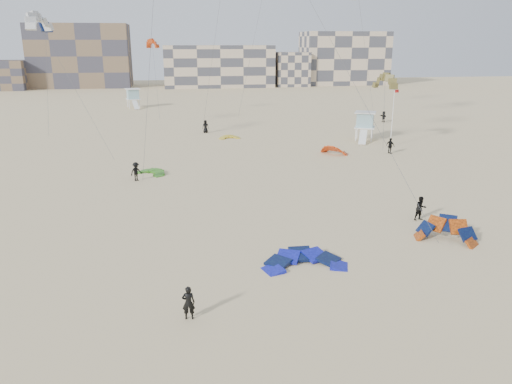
{
  "coord_description": "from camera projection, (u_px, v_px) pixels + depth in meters",
  "views": [
    {
      "loc": [
        -3.49,
        -24.3,
        12.6
      ],
      "look_at": [
        1.43,
        6.0,
        3.42
      ],
      "focal_mm": 35.0,
      "sensor_mm": 36.0,
      "label": 1
    }
  ],
  "objects": [
    {
      "name": "condo_east",
      "position": [
        344.0,
        58.0,
        157.34
      ],
      "size": [
        26.0,
        14.0,
        16.0
      ],
      "primitive_type": "cube",
      "color": "#CCB495",
      "rests_on": "ground"
    },
    {
      "name": "condo_west_b",
      "position": [
        81.0,
        56.0,
        146.66
      ],
      "size": [
        28.0,
        14.0,
        18.0
      ],
      "primitive_type": "cube",
      "color": "brown",
      "rests_on": "ground"
    },
    {
      "name": "kite_fly_red",
      "position": [
        152.0,
        44.0,
        84.24
      ],
      "size": [
        3.98,
        10.79,
        12.48
      ],
      "rotation": [
        0.0,
        0.0,
        2.19
      ],
      "color": "#E8491B",
      "rests_on": "ground"
    },
    {
      "name": "kite_fly_navy",
      "position": [
        45.0,
        26.0,
        64.54
      ],
      "size": [
        3.81,
        6.16,
        15.11
      ],
      "rotation": [
        0.0,
        0.0,
        1.65
      ],
      "color": "#0A1F40",
      "rests_on": "ground"
    },
    {
      "name": "kite_ground_green",
      "position": [
        151.0,
        174.0,
        50.12
      ],
      "size": [
        4.41,
        4.43,
        1.09
      ],
      "primitive_type": null,
      "rotation": [
        0.15,
        0.0,
        -0.72
      ],
      "color": "#3E8825",
      "rests_on": "ground"
    },
    {
      "name": "lifeguard_tower_far",
      "position": [
        133.0,
        98.0,
        100.88
      ],
      "size": [
        3.28,
        5.56,
        3.83
      ],
      "rotation": [
        0.0,
        0.0,
        0.24
      ],
      "color": "white",
      "rests_on": "ground"
    },
    {
      "name": "lifeguard_tower_near",
      "position": [
        365.0,
        126.0,
        67.05
      ],
      "size": [
        3.58,
        5.69,
        3.81
      ],
      "rotation": [
        0.0,
        0.0,
        -0.43
      ],
      "color": "white",
      "rests_on": "ground"
    },
    {
      "name": "flagpole",
      "position": [
        393.0,
        116.0,
        62.26
      ],
      "size": [
        0.6,
        0.09,
        7.39
      ],
      "color": "white",
      "rests_on": "ground"
    },
    {
      "name": "kite_ground_blue",
      "position": [
        304.0,
        265.0,
        29.51
      ],
      "size": [
        4.61,
        4.86,
        1.97
      ],
      "primitive_type": null,
      "rotation": [
        0.21,
        0.0,
        -0.02
      ],
      "color": "#161FC9",
      "rests_on": "ground"
    },
    {
      "name": "kite_fly_grey",
      "position": [
        38.0,
        23.0,
        54.1
      ],
      "size": [
        10.22,
        10.31,
        15.19
      ],
      "rotation": [
        0.0,
        0.0,
        1.23
      ],
      "color": "white",
      "rests_on": "ground"
    },
    {
      "name": "condo_fill_right",
      "position": [
        291.0,
        69.0,
        151.66
      ],
      "size": [
        10.0,
        10.0,
        10.0
      ],
      "primitive_type": "cube",
      "color": "#CCB495",
      "rests_on": "ground"
    },
    {
      "name": "kite_fly_olive",
      "position": [
        385.0,
        82.0,
        60.78
      ],
      "size": [
        4.62,
        8.5,
        8.2
      ],
      "rotation": [
        0.0,
        0.0,
        -1.17
      ],
      "color": "brown",
      "rests_on": "ground"
    },
    {
      "name": "kitesurfer_e",
      "position": [
        205.0,
        126.0,
        72.76
      ],
      "size": [
        0.95,
        0.66,
        1.86
      ],
      "primitive_type": "imported",
      "rotation": [
        0.0,
        0.0,
        0.08
      ],
      "color": "black",
      "rests_on": "ground"
    },
    {
      "name": "ground",
      "position": [
        248.0,
        284.0,
        27.13
      ],
      "size": [
        320.0,
        320.0,
        0.0
      ],
      "primitive_type": "plane",
      "color": "#CEB88A",
      "rests_on": "ground"
    },
    {
      "name": "condo_fill_left",
      "position": [
        5.0,
        75.0,
        139.35
      ],
      "size": [
        12.0,
        10.0,
        8.0
      ],
      "primitive_type": "cube",
      "color": "brown",
      "rests_on": "ground"
    },
    {
      "name": "condo_mid",
      "position": [
        218.0,
        66.0,
        149.88
      ],
      "size": [
        32.0,
        16.0,
        12.0
      ],
      "primitive_type": "cube",
      "color": "#CCB495",
      "rests_on": "ground"
    },
    {
      "name": "kitesurfer_d",
      "position": [
        390.0,
        146.0,
        59.04
      ],
      "size": [
        0.98,
        1.16,
        1.87
      ],
      "primitive_type": "imported",
      "rotation": [
        0.0,
        0.0,
        2.15
      ],
      "color": "black",
      "rests_on": "ground"
    },
    {
      "name": "kitesurfer_b",
      "position": [
        421.0,
        209.0,
        36.73
      ],
      "size": [
        0.98,
        0.81,
        1.82
      ],
      "primitive_type": "imported",
      "rotation": [
        0.0,
        0.0,
        0.15
      ],
      "color": "black",
      "rests_on": "ground"
    },
    {
      "name": "kite_ground_red_far",
      "position": [
        334.0,
        154.0,
        59.1
      ],
      "size": [
        4.58,
        4.58,
        3.09
      ],
      "primitive_type": null,
      "rotation": [
        0.65,
        0.0,
        2.35
      ],
      "color": "#E8491B",
      "rests_on": "ground"
    },
    {
      "name": "kite_ground_orange",
      "position": [
        445.0,
        241.0,
        33.16
      ],
      "size": [
        5.41,
        5.4,
        3.95
      ],
      "primitive_type": null,
      "rotation": [
        0.85,
        0.0,
        -0.59
      ],
      "color": "#F45D12",
      "rests_on": "ground"
    },
    {
      "name": "kitesurfer_f",
      "position": [
        384.0,
        117.0,
        82.72
      ],
      "size": [
        0.8,
        1.73,
        1.8
      ],
      "primitive_type": "imported",
      "rotation": [
        0.0,
        0.0,
        -1.4
      ],
      "color": "black",
      "rests_on": "ground"
    },
    {
      "name": "kitesurfer_main",
      "position": [
        188.0,
        303.0,
        23.53
      ],
      "size": [
        0.65,
        0.45,
        1.69
      ],
      "primitive_type": "imported",
      "rotation": [
        0.0,
        0.0,
        3.07
      ],
      "color": "black",
      "rests_on": "ground"
    },
    {
      "name": "kitesurfer_c",
      "position": [
        136.0,
        172.0,
        47.35
      ],
      "size": [
        1.33,
        1.23,
        1.8
      ],
      "primitive_type": "imported",
      "rotation": [
        0.0,
        0.0,
        0.63
      ],
      "color": "black",
      "rests_on": "ground"
    },
    {
      "name": "kite_ground_yellow",
      "position": [
        230.0,
        138.0,
        68.65
      ],
      "size": [
        2.95,
        3.1,
        1.2
      ],
      "primitive_type": null,
      "rotation": [
        0.2,
        0.0,
        0.12
      ],
      "color": "yellow",
      "rests_on": "ground"
    }
  ]
}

